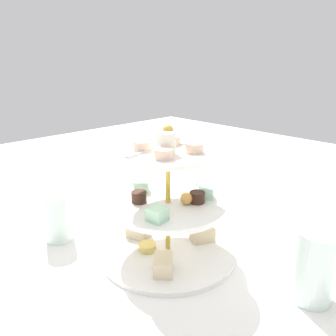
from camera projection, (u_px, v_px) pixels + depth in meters
ground_plane at (168, 252)px, 0.69m from camera, size 2.40×2.40×0.00m
tiered_serving_stand at (168, 214)px, 0.66m from camera, size 0.28×0.28×0.27m
water_glass_tall_right at (314, 266)px, 0.54m from camera, size 0.07×0.07×0.12m
water_glass_short_left at (134, 188)px, 0.92m from camera, size 0.06×0.06×0.08m
teacup_with_saucer at (187, 190)px, 0.95m from camera, size 0.09×0.09×0.05m
butter_knife_right at (273, 214)px, 0.85m from camera, size 0.08×0.16×0.00m
water_glass_mid_back at (58, 217)px, 0.72m from camera, size 0.06×0.06×0.11m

